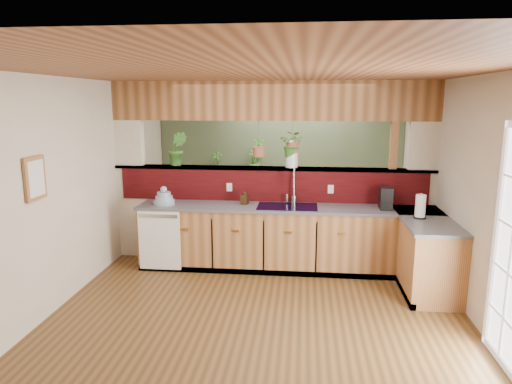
# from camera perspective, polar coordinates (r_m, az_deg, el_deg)

# --- Properties ---
(ground) EXTENTS (4.60, 7.00, 0.01)m
(ground) POSITION_cam_1_polar(r_m,az_deg,el_deg) (5.66, 0.83, -12.94)
(ground) COLOR brown
(ground) RESTS_ON ground
(ceiling) EXTENTS (4.60, 7.00, 0.01)m
(ceiling) POSITION_cam_1_polar(r_m,az_deg,el_deg) (5.16, 0.91, 14.34)
(ceiling) COLOR brown
(ceiling) RESTS_ON ground
(wall_back) EXTENTS (4.60, 0.02, 2.60)m
(wall_back) POSITION_cam_1_polar(r_m,az_deg,el_deg) (8.71, 2.96, 4.60)
(wall_back) COLOR beige
(wall_back) RESTS_ON ground
(wall_front) EXTENTS (4.60, 0.02, 2.60)m
(wall_front) POSITION_cam_1_polar(r_m,az_deg,el_deg) (2.00, -8.86, -20.17)
(wall_front) COLOR beige
(wall_front) RESTS_ON ground
(wall_left) EXTENTS (0.02, 7.00, 2.60)m
(wall_left) POSITION_cam_1_polar(r_m,az_deg,el_deg) (5.93, -21.87, 0.52)
(wall_left) COLOR beige
(wall_left) RESTS_ON ground
(wall_right) EXTENTS (0.02, 7.00, 2.60)m
(wall_right) POSITION_cam_1_polar(r_m,az_deg,el_deg) (5.55, 25.23, -0.44)
(wall_right) COLOR beige
(wall_right) RESTS_ON ground
(pass_through_partition) EXTENTS (4.60, 0.21, 2.60)m
(pass_through_partition) POSITION_cam_1_polar(r_m,az_deg,el_deg) (6.60, 2.18, 1.43)
(pass_through_partition) COLOR beige
(pass_through_partition) RESTS_ON ground
(pass_through_ledge) EXTENTS (4.60, 0.21, 0.04)m
(pass_through_ledge) POSITION_cam_1_polar(r_m,az_deg,el_deg) (6.58, 1.94, 2.97)
(pass_through_ledge) COLOR brown
(pass_through_ledge) RESTS_ON ground
(header_beam) EXTENTS (4.60, 0.15, 0.55)m
(header_beam) POSITION_cam_1_polar(r_m,az_deg,el_deg) (6.50, 1.99, 11.32)
(header_beam) COLOR brown
(header_beam) RESTS_ON ground
(sage_backwall) EXTENTS (4.55, 0.02, 2.55)m
(sage_backwall) POSITION_cam_1_polar(r_m,az_deg,el_deg) (8.69, 2.95, 4.58)
(sage_backwall) COLOR #506343
(sage_backwall) RESTS_ON ground
(countertop) EXTENTS (4.14, 1.52, 0.90)m
(countertop) POSITION_cam_1_polar(r_m,az_deg,el_deg) (6.31, 9.21, -6.14)
(countertop) COLOR brown
(countertop) RESTS_ON ground
(dishwasher) EXTENTS (0.58, 0.03, 0.82)m
(dishwasher) POSITION_cam_1_polar(r_m,az_deg,el_deg) (6.40, -11.99, -5.91)
(dishwasher) COLOR white
(dishwasher) RESTS_ON ground
(navy_sink) EXTENTS (0.82, 0.50, 0.18)m
(navy_sink) POSITION_cam_1_polar(r_m,az_deg,el_deg) (6.30, 3.93, -2.51)
(navy_sink) COLOR black
(navy_sink) RESTS_ON countertop
(framed_print) EXTENTS (0.04, 0.35, 0.45)m
(framed_print) POSITION_cam_1_polar(r_m,az_deg,el_deg) (5.19, -25.88, 1.54)
(framed_print) COLOR brown
(framed_print) RESTS_ON wall_left
(faucet) EXTENTS (0.23, 0.23, 0.52)m
(faucet) POSITION_cam_1_polar(r_m,az_deg,el_deg) (6.37, 4.74, 0.90)
(faucet) COLOR #B7B7B2
(faucet) RESTS_ON countertop
(dish_stack) EXTENTS (0.30, 0.30, 0.26)m
(dish_stack) POSITION_cam_1_polar(r_m,az_deg,el_deg) (6.51, -11.42, -0.83)
(dish_stack) COLOR #8C99B5
(dish_stack) RESTS_ON countertop
(soap_dispenser) EXTENTS (0.12, 0.12, 0.21)m
(soap_dispenser) POSITION_cam_1_polar(r_m,az_deg,el_deg) (6.39, -1.41, -0.60)
(soap_dispenser) COLOR #3A2915
(soap_dispenser) RESTS_ON countertop
(coffee_maker) EXTENTS (0.16, 0.27, 0.30)m
(coffee_maker) POSITION_cam_1_polar(r_m,az_deg,el_deg) (6.35, 15.91, -0.84)
(coffee_maker) COLOR black
(coffee_maker) RESTS_ON countertop
(paper_towel) EXTENTS (0.15, 0.15, 0.32)m
(paper_towel) POSITION_cam_1_polar(r_m,az_deg,el_deg) (5.97, 19.86, -1.76)
(paper_towel) COLOR black
(paper_towel) RESTS_ON countertop
(glass_jar) EXTENTS (0.17, 0.17, 0.39)m
(glass_jar) POSITION_cam_1_polar(r_m,az_deg,el_deg) (6.53, 4.49, 4.78)
(glass_jar) COLOR silver
(glass_jar) RESTS_ON pass_through_ledge
(ledge_plant_left) EXTENTS (0.31, 0.27, 0.50)m
(ledge_plant_left) POSITION_cam_1_polar(r_m,az_deg,el_deg) (6.78, -9.80, 5.36)
(ledge_plant_left) COLOR #2F6222
(ledge_plant_left) RESTS_ON pass_through_ledge
(hanging_plant_a) EXTENTS (0.22, 0.19, 0.51)m
(hanging_plant_a) POSITION_cam_1_polar(r_m,az_deg,el_deg) (6.55, 0.34, 6.36)
(hanging_plant_a) COLOR brown
(hanging_plant_a) RESTS_ON header_beam
(hanging_plant_b) EXTENTS (0.43, 0.40, 0.49)m
(hanging_plant_b) POSITION_cam_1_polar(r_m,az_deg,el_deg) (6.51, 4.61, 7.39)
(hanging_plant_b) COLOR brown
(hanging_plant_b) RESTS_ON header_beam
(shelving_console) EXTENTS (1.53, 0.70, 0.99)m
(shelving_console) POSITION_cam_1_polar(r_m,az_deg,el_deg) (8.68, -2.49, -0.78)
(shelving_console) COLOR black
(shelving_console) RESTS_ON ground
(shelf_plant_a) EXTENTS (0.22, 0.15, 0.40)m
(shelf_plant_a) POSITION_cam_1_polar(r_m,az_deg,el_deg) (8.62, -4.90, 3.78)
(shelf_plant_a) COLOR #2F6222
(shelf_plant_a) RESTS_ON shelving_console
(shelf_plant_b) EXTENTS (0.31, 0.31, 0.44)m
(shelf_plant_b) POSITION_cam_1_polar(r_m,az_deg,el_deg) (8.51, -0.27, 3.88)
(shelf_plant_b) COLOR #2F6222
(shelf_plant_b) RESTS_ON shelving_console
(floor_plant) EXTENTS (0.87, 0.82, 0.76)m
(floor_plant) POSITION_cam_1_polar(r_m,az_deg,el_deg) (8.20, 10.03, -2.56)
(floor_plant) COLOR #2F6222
(floor_plant) RESTS_ON ground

